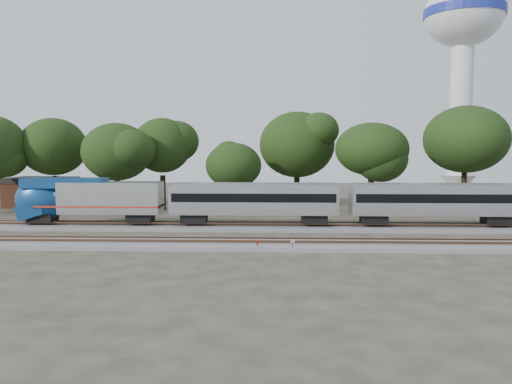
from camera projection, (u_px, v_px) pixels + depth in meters
ground at (214, 238)px, 48.96m from camera, size 160.00×160.00×0.00m
track_far at (221, 227)px, 54.92m from camera, size 160.00×5.00×0.73m
track_near at (209, 244)px, 44.96m from camera, size 160.00×5.00×0.73m
switch_stand_red at (257, 245)px, 42.62m from camera, size 0.29×0.13×0.94m
switch_stand_white at (293, 244)px, 42.54m from camera, size 0.35×0.10×1.10m
switch_lever at (279, 249)px, 43.00m from camera, size 0.53×0.35×0.30m
water_tower at (463, 37)px, 89.42m from camera, size 14.01×14.01×38.78m
brick_building at (41, 192)px, 75.40m from camera, size 10.03×7.64×4.47m
tree_1 at (54, 147)px, 71.36m from camera, size 9.20×9.20×12.97m
tree_2 at (117, 152)px, 67.30m from camera, size 8.48×8.48×11.95m
tree_3 at (162, 146)px, 70.98m from camera, size 9.38×9.38×13.23m
tree_4 at (233, 166)px, 68.43m from camera, size 6.58×6.58×9.28m
tree_5 at (297, 145)px, 74.67m from camera, size 9.52×9.52×13.42m
tree_6 at (372, 149)px, 67.19m from camera, size 8.85×8.85×12.48m
tree_7 at (465, 139)px, 70.19m from camera, size 10.25×10.25×14.45m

